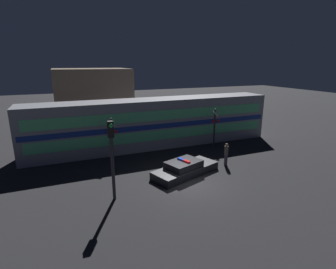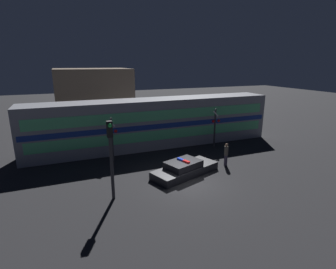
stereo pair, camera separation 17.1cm
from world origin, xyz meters
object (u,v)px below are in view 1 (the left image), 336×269
police_car (185,169)px  traffic_light_corner (112,153)px  pedestrian (226,154)px  crossing_signal_near (215,126)px  train (155,123)px

police_car → traffic_light_corner: 6.04m
pedestrian → crossing_signal_near: (1.63, 4.26, 1.13)m
crossing_signal_near → traffic_light_corner: size_ratio=0.78×
crossing_signal_near → traffic_light_corner: 12.28m
police_car → crossing_signal_near: size_ratio=1.48×
train → traffic_light_corner: size_ratio=4.97×
train → crossing_signal_near: train is taller
traffic_light_corner → crossing_signal_near: bearing=30.1°
police_car → pedestrian: 3.70m
train → police_car: bearing=-92.6°
police_car → crossing_signal_near: 7.19m
pedestrian → traffic_light_corner: (-8.97, -1.89, 1.93)m
crossing_signal_near → train: bearing=152.6°
pedestrian → crossing_signal_near: crossing_signal_near is taller
crossing_signal_near → traffic_light_corner: traffic_light_corner is taller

